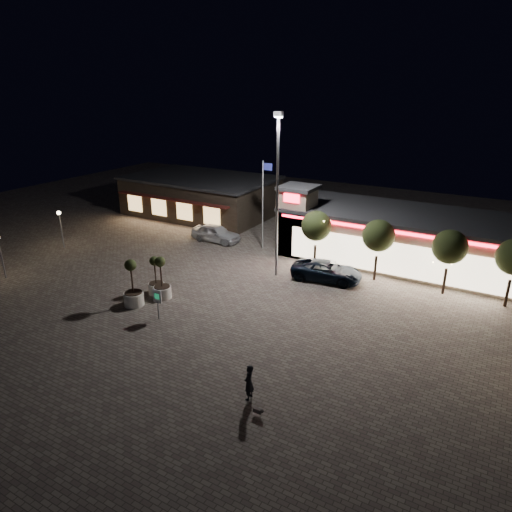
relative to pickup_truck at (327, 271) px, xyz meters
The scene contains 18 objects.
ground 10.82m from the pickup_truck, 122.49° to the right, with size 90.00×90.00×0.00m, color #73685D.
retail_building 7.80m from the pickup_truck, 61.08° to the left, with size 20.40×8.40×6.10m.
restaurant_building 22.63m from the pickup_truck, 151.24° to the left, with size 16.40×11.00×4.30m.
floodlight_pole 7.42m from the pickup_truck, 163.74° to the right, with size 0.60×0.40×12.38m.
flagpole 9.51m from the pickup_truck, 153.19° to the left, with size 0.95×0.10×8.00m.
lamp_post_west 24.40m from the pickup_truck, 167.89° to the right, with size 0.36×0.36×3.48m.
lamp_post_south 24.99m from the pickup_truck, 150.95° to the right, with size 0.36×0.36×3.48m.
string_tree_a 3.84m from the pickup_truck, 133.55° to the left, with size 2.42×2.42×4.79m.
string_tree_b 4.66m from the pickup_truck, 30.59° to the left, with size 2.42×2.42×4.79m.
string_tree_c 8.87m from the pickup_truck, 12.99° to the left, with size 2.42×2.42×4.79m.
pickup_truck is the anchor object (origin of this frame).
white_sedan 13.07m from the pickup_truck, 165.11° to the left, with size 1.95×4.86×1.65m, color silver.
pedestrian 15.30m from the pickup_truck, 82.20° to the right, with size 0.67×0.44×1.84m, color black.
dog 16.29m from the pickup_truck, 79.01° to the right, with size 0.53×0.19×0.29m.
planter_left 12.81m from the pickup_truck, 139.29° to the right, with size 1.16×1.16×2.85m.
planter_mid 14.39m from the pickup_truck, 132.91° to the right, with size 1.35×1.35×3.33m.
planter_right 12.42m from the pickup_truck, 135.45° to the right, with size 1.26×1.26×3.10m.
valet_sign 13.25m from the pickup_truck, 121.99° to the right, with size 0.67×0.09×2.04m.
Camera 1 is at (17.18, -21.55, 14.17)m, focal length 32.00 mm.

